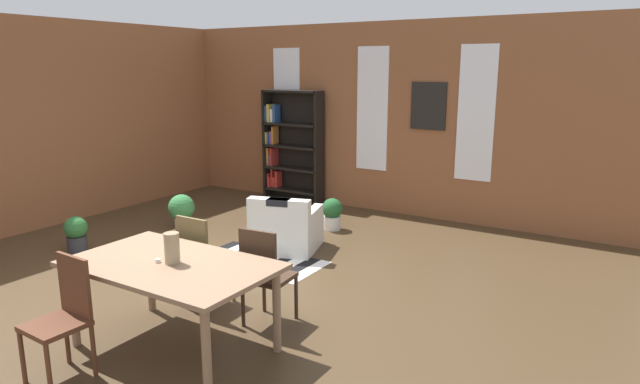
# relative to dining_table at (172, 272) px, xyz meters

# --- Properties ---
(ground_plane) EXTENTS (10.98, 10.98, 0.00)m
(ground_plane) POSITION_rel_dining_table_xyz_m (-0.73, 0.90, -0.69)
(ground_plane) COLOR #463420
(back_wall_brick) EXTENTS (8.28, 0.12, 3.06)m
(back_wall_brick) POSITION_rel_dining_table_xyz_m (-0.73, 5.18, 0.84)
(back_wall_brick) COLOR brown
(back_wall_brick) RESTS_ON ground
(window_pane_0) EXTENTS (0.55, 0.02, 1.99)m
(window_pane_0) POSITION_rel_dining_table_xyz_m (-2.43, 5.11, 0.99)
(window_pane_0) COLOR white
(window_pane_1) EXTENTS (0.55, 0.02, 1.99)m
(window_pane_1) POSITION_rel_dining_table_xyz_m (-0.73, 5.11, 0.99)
(window_pane_1) COLOR white
(window_pane_2) EXTENTS (0.55, 0.02, 1.99)m
(window_pane_2) POSITION_rel_dining_table_xyz_m (0.97, 5.11, 0.99)
(window_pane_2) COLOR white
(dining_table) EXTENTS (1.73, 1.04, 0.77)m
(dining_table) POSITION_rel_dining_table_xyz_m (0.00, 0.00, 0.00)
(dining_table) COLOR #86664C
(dining_table) RESTS_ON ground
(vase_on_table) EXTENTS (0.13, 0.13, 0.26)m
(vase_on_table) POSITION_rel_dining_table_xyz_m (0.02, 0.00, 0.21)
(vase_on_table) COLOR #998466
(vase_on_table) RESTS_ON dining_table
(tealight_candle_0) EXTENTS (0.04, 0.04, 0.03)m
(tealight_candle_0) POSITION_rel_dining_table_xyz_m (-0.10, -0.05, 0.10)
(tealight_candle_0) COLOR silver
(tealight_candle_0) RESTS_ON dining_table
(dining_chair_far_right) EXTENTS (0.43, 0.43, 0.95)m
(dining_chair_far_right) POSITION_rel_dining_table_xyz_m (0.40, 0.75, -0.18)
(dining_chair_far_right) COLOR #3A271B
(dining_chair_far_right) RESTS_ON ground
(dining_chair_near_left) EXTENTS (0.42, 0.42, 0.95)m
(dining_chair_near_left) POSITION_rel_dining_table_xyz_m (-0.39, -0.75, -0.18)
(dining_chair_near_left) COLOR #542E1C
(dining_chair_near_left) RESTS_ON ground
(dining_chair_far_left) EXTENTS (0.41, 0.41, 0.95)m
(dining_chair_far_left) POSITION_rel_dining_table_xyz_m (-0.39, 0.75, -0.18)
(dining_chair_far_left) COLOR brown
(dining_chair_far_left) RESTS_ON ground
(bookshelf_tall) EXTENTS (1.14, 0.29, 1.96)m
(bookshelf_tall) POSITION_rel_dining_table_xyz_m (-2.27, 4.95, 0.31)
(bookshelf_tall) COLOR black
(bookshelf_tall) RESTS_ON ground
(armchair_white) EXTENTS (1.00, 1.00, 0.75)m
(armchair_white) POSITION_rel_dining_table_xyz_m (-0.71, 2.63, -0.41)
(armchair_white) COLOR silver
(armchair_white) RESTS_ON ground
(potted_plant_by_shelf) EXTENTS (0.39, 0.39, 0.50)m
(potted_plant_by_shelf) POSITION_rel_dining_table_xyz_m (-2.65, 2.67, -0.41)
(potted_plant_by_shelf) COLOR silver
(potted_plant_by_shelf) RESTS_ON ground
(potted_plant_corner) EXTENTS (0.29, 0.29, 0.47)m
(potted_plant_corner) POSITION_rel_dining_table_xyz_m (-2.98, 1.13, -0.44)
(potted_plant_corner) COLOR #333338
(potted_plant_corner) RESTS_ON ground
(potted_plant_window) EXTENTS (0.30, 0.30, 0.47)m
(potted_plant_window) POSITION_rel_dining_table_xyz_m (-0.68, 3.76, -0.44)
(potted_plant_window) COLOR silver
(potted_plant_window) RESTS_ON ground
(striped_rug) EXTENTS (1.58, 0.84, 0.01)m
(striped_rug) POSITION_rel_dining_table_xyz_m (-0.74, 2.11, -0.68)
(striped_rug) COLOR black
(striped_rug) RESTS_ON ground
(framed_picture) EXTENTS (0.56, 0.03, 0.72)m
(framed_picture) POSITION_rel_dining_table_xyz_m (0.23, 5.11, 1.08)
(framed_picture) COLOR black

